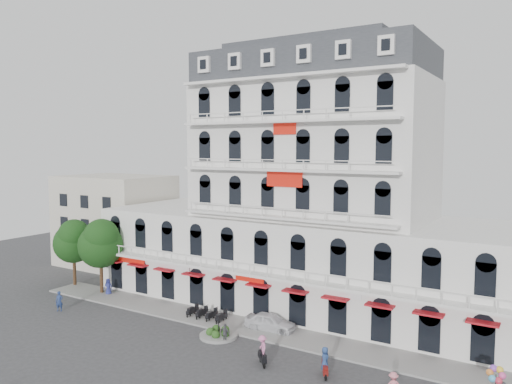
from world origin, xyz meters
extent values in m
plane|color=#38383A|center=(0.00, 0.00, 0.00)|extent=(120.00, 120.00, 0.00)
cube|color=gray|center=(0.00, 9.00, 0.08)|extent=(53.00, 4.00, 0.16)
cube|color=silver|center=(0.00, 18.00, 4.50)|extent=(45.00, 14.00, 9.00)
cube|color=silver|center=(0.00, 18.00, 15.50)|extent=(22.00, 12.00, 13.00)
cube|color=#2D3035|center=(0.00, 18.00, 23.50)|extent=(21.56, 11.76, 3.00)
cube|color=#2D3035|center=(0.00, 18.00, 25.40)|extent=(15.84, 8.64, 0.80)
cube|color=#B41620|center=(0.00, 10.50, 3.50)|extent=(40.50, 1.00, 0.15)
cube|color=red|center=(0.00, 11.88, 13.00)|extent=(3.50, 0.10, 1.40)
cube|color=beige|center=(-30.00, 20.00, 6.00)|extent=(14.00, 10.00, 12.00)
cylinder|color=gray|center=(-3.00, 6.00, 0.12)|extent=(3.20, 3.20, 0.24)
cylinder|color=black|center=(-3.00, 6.00, 0.90)|extent=(0.08, 0.08, 1.40)
sphere|color=#2A521B|center=(-2.30, 6.00, 0.45)|extent=(0.70, 0.70, 0.70)
sphere|color=#2A521B|center=(-2.78, 6.66, 0.45)|extent=(0.70, 0.70, 0.70)
sphere|color=#2A521B|center=(-3.56, 6.42, 0.45)|extent=(0.70, 0.70, 0.70)
sphere|color=#2A521B|center=(-3.57, 5.60, 0.45)|extent=(0.70, 0.70, 0.70)
sphere|color=#2A521B|center=(-2.80, 5.33, 0.45)|extent=(0.70, 0.70, 0.70)
cylinder|color=#382314|center=(-26.00, 10.00, 1.76)|extent=(0.36, 0.36, 3.52)
sphere|color=#123B13|center=(-26.00, 10.00, 4.96)|extent=(4.48, 4.48, 4.48)
sphere|color=#123B13|center=(-25.50, 9.70, 6.00)|extent=(3.52, 3.52, 3.52)
sphere|color=#123B13|center=(-26.40, 10.30, 5.60)|extent=(3.20, 3.20, 3.20)
cylinder|color=#382314|center=(-21.00, 9.50, 1.87)|extent=(0.36, 0.36, 3.74)
sphere|color=#123B13|center=(-21.00, 9.50, 5.27)|extent=(4.76, 4.76, 4.76)
sphere|color=#123B13|center=(-20.50, 9.20, 6.38)|extent=(3.74, 3.74, 3.74)
sphere|color=#123B13|center=(-21.40, 9.80, 5.95)|extent=(3.40, 3.40, 3.40)
imported|color=white|center=(-0.03, 9.50, 0.77)|extent=(4.62, 2.12, 1.53)
cube|color=maroon|center=(7.48, 3.91, 0.55)|extent=(1.03, 1.48, 0.35)
torus|color=black|center=(7.22, 4.40, 0.28)|extent=(0.39, 0.58, 0.60)
torus|color=black|center=(7.75, 3.43, 0.28)|extent=(0.39, 0.58, 0.60)
imported|color=navy|center=(7.48, 3.91, 1.28)|extent=(0.85, 0.96, 1.65)
cube|color=black|center=(2.86, 3.26, 0.55)|extent=(1.29, 1.33, 0.35)
torus|color=black|center=(3.24, 2.86, 0.28)|extent=(0.50, 0.52, 0.60)
torus|color=black|center=(2.48, 3.65, 0.28)|extent=(0.50, 0.52, 0.60)
imported|color=pink|center=(2.86, 3.26, 1.33)|extent=(1.25, 1.27, 1.76)
imported|color=navy|center=(-20.00, 9.50, 0.91)|extent=(1.05, 0.91, 1.81)
imported|color=#54535A|center=(-1.83, 5.29, 0.78)|extent=(0.94, 0.46, 1.55)
imported|color=navy|center=(-20.00, 3.39, 0.97)|extent=(0.84, 0.76, 1.93)
sphere|color=#E54C99|center=(18.30, 5.71, 2.00)|extent=(0.44, 0.44, 0.44)
sphere|color=yellow|center=(18.12, 6.02, 2.21)|extent=(0.44, 0.44, 0.44)
sphere|color=#994CD8|center=(17.77, 6.02, 2.23)|extent=(0.44, 0.44, 0.44)
sphere|color=orange|center=(17.60, 5.71, 2.04)|extent=(0.44, 0.44, 0.44)
sphere|color=#4CB2E5|center=(17.78, 5.41, 1.81)|extent=(0.44, 0.44, 0.44)
sphere|color=#D8334C|center=(18.13, 5.41, 1.76)|extent=(0.44, 0.44, 0.44)
camera|label=1|loc=(20.65, -26.84, 15.76)|focal=35.00mm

